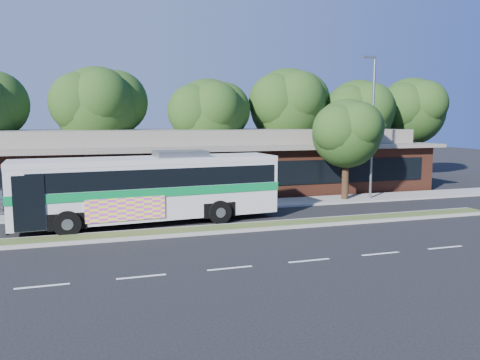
{
  "coord_description": "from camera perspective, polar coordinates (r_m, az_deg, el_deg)",
  "views": [
    {
      "loc": [
        -7.29,
        -20.01,
        5.03
      ],
      "look_at": [
        -0.13,
        3.07,
        2.0
      ],
      "focal_mm": 35.0,
      "sensor_mm": 36.0,
      "label": 1
    }
  ],
  "objects": [
    {
      "name": "plaza_building",
      "position": [
        33.92,
        -4.77,
        2.21
      ],
      "size": [
        33.2,
        11.2,
        4.45
      ],
      "color": "#55281A",
      "rests_on": "ground"
    },
    {
      "name": "tree_bg_f",
      "position": [
        45.57,
        20.44,
        7.99
      ],
      "size": [
        6.69,
        6.0,
        8.92
      ],
      "color": "black",
      "rests_on": "ground"
    },
    {
      "name": "sidewalk_tree",
      "position": [
        30.53,
        13.28,
        5.74
      ],
      "size": [
        4.82,
        4.32,
        6.45
      ],
      "color": "black",
      "rests_on": "ground"
    },
    {
      "name": "median_strip",
      "position": [
        22.42,
        2.19,
        -5.63
      ],
      "size": [
        26.0,
        1.1,
        0.15
      ],
      "primitive_type": "cube",
      "color": "#3B4C20",
      "rests_on": "ground"
    },
    {
      "name": "transit_bus",
      "position": [
        23.41,
        -10.83,
        -0.43
      ],
      "size": [
        12.94,
        3.85,
        3.58
      ],
      "rotation": [
        0.0,
        0.0,
        0.09
      ],
      "color": "beige",
      "rests_on": "ground"
    },
    {
      "name": "sidewalk",
      "position": [
        27.85,
        -1.79,
        -3.14
      ],
      "size": [
        44.0,
        2.6,
        0.12
      ],
      "primitive_type": "cube",
      "color": "gray",
      "rests_on": "ground"
    },
    {
      "name": "tree_bg_e",
      "position": [
        41.32,
        14.59,
        7.91
      ],
      "size": [
        6.47,
        5.8,
        8.5
      ],
      "color": "black",
      "rests_on": "ground"
    },
    {
      "name": "tree_bg_c",
      "position": [
        36.21,
        -3.38,
        8.02
      ],
      "size": [
        6.24,
        5.6,
        8.26
      ],
      "color": "black",
      "rests_on": "ground"
    },
    {
      "name": "tree_bg_d",
      "position": [
        39.46,
        6.35,
        9.12
      ],
      "size": [
        6.91,
        6.2,
        9.37
      ],
      "color": "black",
      "rests_on": "ground"
    },
    {
      "name": "tree_bg_b",
      "position": [
        36.18,
        -16.28,
        8.63
      ],
      "size": [
        6.69,
        6.0,
        9.0
      ],
      "color": "black",
      "rests_on": "ground"
    },
    {
      "name": "sedan",
      "position": [
        28.55,
        -26.81,
        -2.31
      ],
      "size": [
        5.29,
        3.04,
        1.44
      ],
      "primitive_type": "imported",
      "rotation": [
        0.0,
        0.0,
        1.79
      ],
      "color": "#B2B3BA",
      "rests_on": "ground"
    },
    {
      "name": "lamp_post",
      "position": [
        31.0,
        15.81,
        6.64
      ],
      "size": [
        0.93,
        0.18,
        9.07
      ],
      "color": "slate",
      "rests_on": "ground"
    },
    {
      "name": "ground",
      "position": [
        21.88,
        2.72,
        -6.15
      ],
      "size": [
        120.0,
        120.0,
        0.0
      ],
      "primitive_type": "plane",
      "color": "black",
      "rests_on": "ground"
    }
  ]
}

